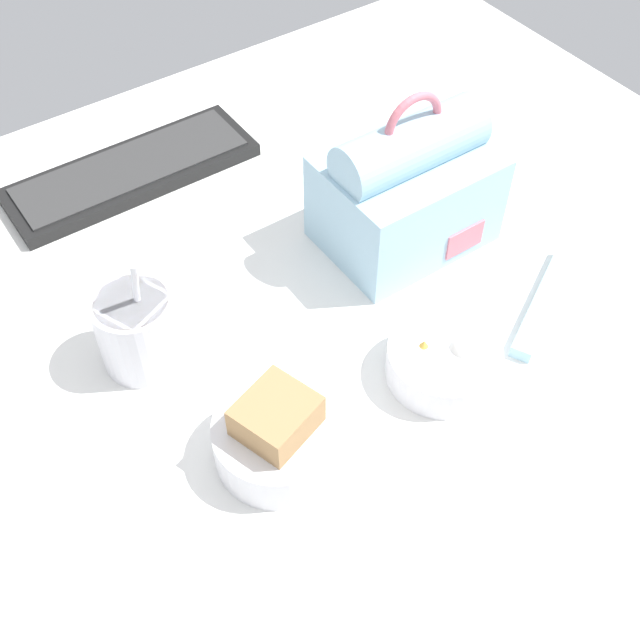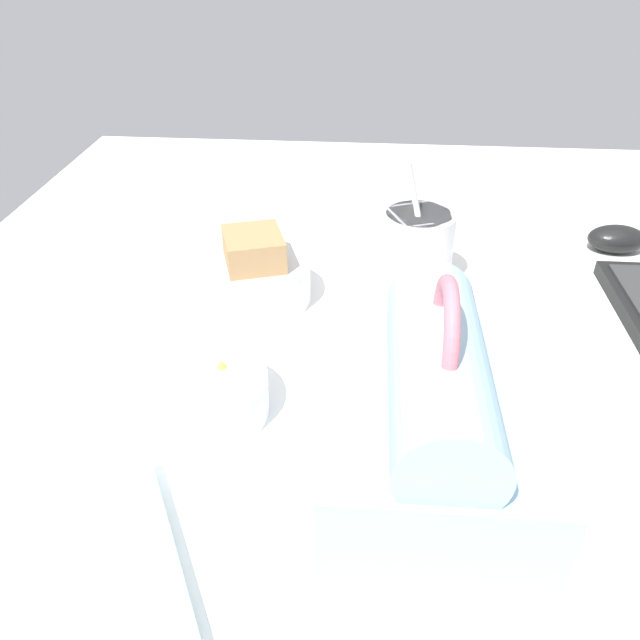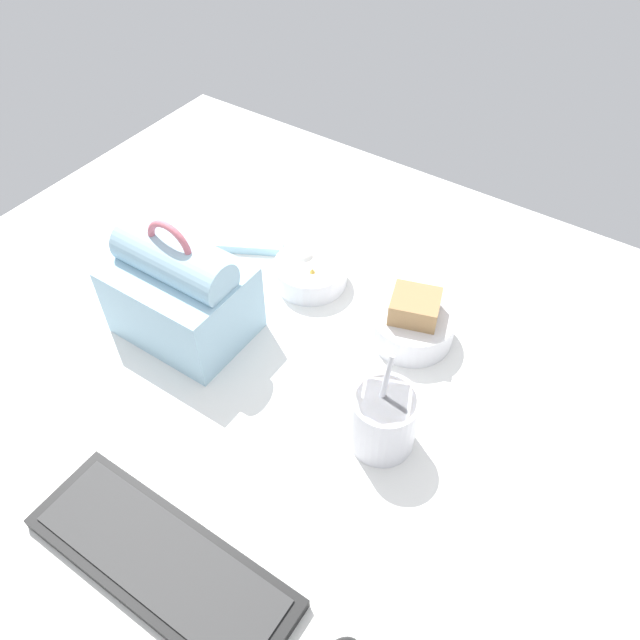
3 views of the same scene
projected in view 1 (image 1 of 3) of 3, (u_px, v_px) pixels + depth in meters
The scene contains 7 objects.
desk_surface at pixel (293, 336), 93.73cm from camera, with size 140.00×110.00×2.00cm.
keyboard at pixel (132, 171), 110.14cm from camera, with size 34.35×11.76×2.10cm.
lunch_bag at pixel (406, 189), 97.36cm from camera, with size 20.08×15.30×21.23cm.
soup_cup at pixel (138, 329), 86.65cm from camera, with size 8.99×8.99×15.88cm.
bento_bowl_sandwich at pixel (278, 436), 79.85cm from camera, with size 13.11×13.11×8.72cm.
bento_bowl_snacks at pixel (443, 361), 87.21cm from camera, with size 12.43×12.43×5.45cm.
chopstick_case at pixel (544, 301), 94.86cm from camera, with size 17.39×10.73×1.60cm.
Camera 1 is at (-31.23, -50.66, 73.51)cm, focal length 45.00 mm.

